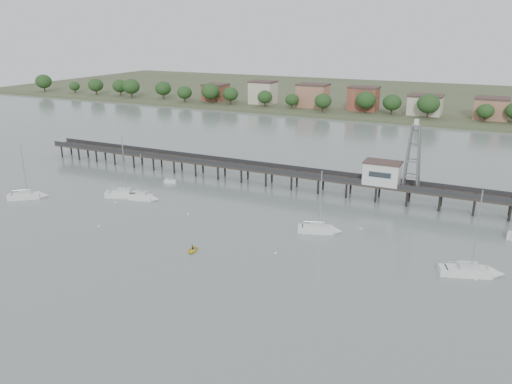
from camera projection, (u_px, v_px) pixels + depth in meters
ground_plane at (127, 294)px, 75.32m from camera, size 500.00×500.00×0.00m
pier at (282, 172)px, 125.55m from camera, size 150.00×5.00×5.50m
pier_building at (382, 173)px, 114.40m from camera, size 8.40×5.40×5.30m
lattice_tower at (413, 157)px, 110.35m from camera, size 3.20×3.20×15.50m
sailboat_d at (478, 272)px, 80.81m from camera, size 9.81×5.66×15.46m
sailboat_c at (324, 230)px, 97.73m from camera, size 8.32×4.77×13.24m
sailboat_a at (32, 196)px, 117.54m from camera, size 8.00×7.17×13.78m
sailboat_b at (146, 198)px, 116.23m from camera, size 7.21×3.56×11.58m
sailboat_f at (131, 194)px, 118.44m from camera, size 9.64×6.28×15.32m
white_tender at (170, 181)px, 129.40m from camera, size 3.38×2.28×1.22m
yellow_dinghy at (193, 251)px, 89.72m from camera, size 2.15×0.94×2.91m
dinghy_occupant at (193, 251)px, 89.72m from camera, size 0.83×1.21×0.27m
mooring_buoys at (240, 231)px, 98.54m from camera, size 77.34×22.25×0.39m
far_shore at (406, 98)px, 280.16m from camera, size 500.00×170.00×10.40m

